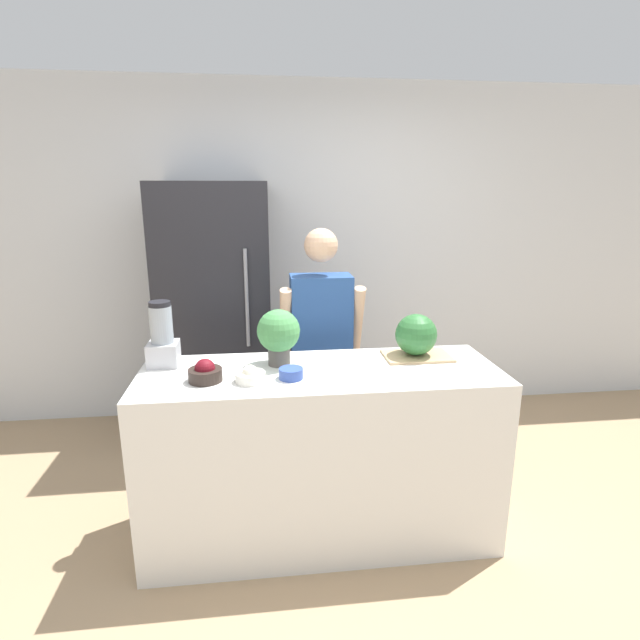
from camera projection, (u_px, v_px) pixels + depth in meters
ground_plane at (328, 573)px, 2.42m from camera, size 14.00×14.00×0.00m
wall_back at (296, 255)px, 3.97m from camera, size 8.00×0.06×2.60m
counter_island at (321, 454)px, 2.61m from camera, size 1.80×0.63×0.93m
refrigerator at (217, 314)px, 3.62m from camera, size 0.77×0.71×1.86m
person at (321, 351)px, 3.16m from camera, size 0.52×0.26×1.58m
cutting_board at (417, 356)px, 2.67m from camera, size 0.35×0.23×0.01m
watermelon at (416, 335)px, 2.65m from camera, size 0.22×0.22×0.22m
bowl_cherries at (205, 373)px, 2.33m from camera, size 0.16×0.16×0.11m
bowl_cream at (250, 376)px, 2.33m from camera, size 0.14×0.14×0.08m
bowl_small_blue at (291, 373)px, 2.37m from camera, size 0.12×0.12×0.05m
blender at (162, 338)px, 2.52m from camera, size 0.15×0.15×0.33m
potted_plant at (279, 333)px, 2.52m from camera, size 0.22×0.22×0.29m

